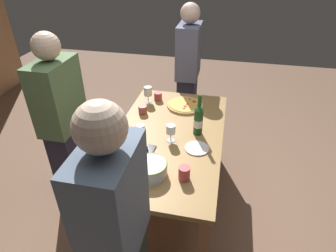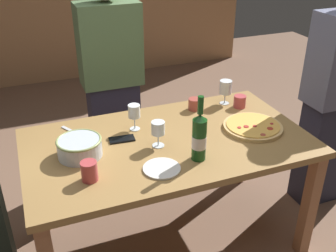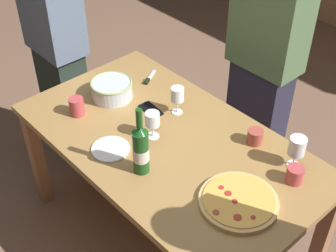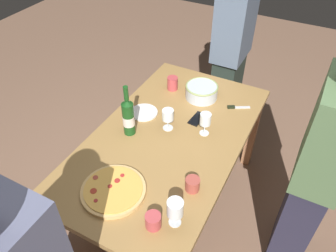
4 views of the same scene
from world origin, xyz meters
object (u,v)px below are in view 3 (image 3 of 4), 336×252
(pizza, at_px, (239,201))
(wine_bottle, at_px, (141,149))
(wine_glass_by_bottle, at_px, (152,120))
(person_guest_left, at_px, (56,46))
(wine_glass_near_pizza, at_px, (297,147))
(cup_amber, at_px, (255,137))
(cup_ceramic, at_px, (77,106))
(side_plate, at_px, (111,149))
(person_host, at_px, (264,63))
(cell_phone, at_px, (151,110))
(wine_glass_far_left, at_px, (177,95))
(cup_spare, at_px, (295,175))
(serving_bowl, at_px, (112,89))
(pizza_knife, at_px, (149,79))
(dining_table, at_px, (168,153))

(pizza, bearing_deg, wine_bottle, -158.00)
(wine_glass_by_bottle, bearing_deg, person_guest_left, 176.05)
(wine_glass_near_pizza, relative_size, cup_amber, 2.06)
(cup_ceramic, distance_m, person_guest_left, 0.64)
(side_plate, distance_m, person_host, 1.14)
(pizza, relative_size, side_plate, 1.84)
(cell_phone, bearing_deg, wine_bottle, 48.82)
(wine_bottle, bearing_deg, wine_glass_far_left, 116.53)
(cup_spare, relative_size, cell_phone, 0.56)
(person_guest_left, bearing_deg, cup_amber, 12.92)
(cup_amber, xyz_separation_m, cup_ceramic, (-0.79, -0.52, 0.01))
(wine_glass_near_pizza, bearing_deg, cup_amber, -177.56)
(serving_bowl, distance_m, side_plate, 0.45)
(cup_ceramic, height_order, cell_phone, cup_ceramic)
(pizza, relative_size, serving_bowl, 1.48)
(wine_glass_far_left, xyz_separation_m, cup_spare, (0.74, 0.04, -0.07))
(cup_ceramic, relative_size, cup_spare, 1.25)
(pizza_knife, bearing_deg, wine_glass_near_pizza, 1.86)
(person_host, relative_size, person_guest_left, 0.97)
(cup_spare, bearing_deg, wine_bottle, -137.99)
(wine_glass_near_pizza, bearing_deg, serving_bowl, -163.75)
(wine_glass_by_bottle, height_order, side_plate, wine_glass_by_bottle)
(serving_bowl, xyz_separation_m, cup_amber, (0.80, 0.29, -0.02))
(person_host, bearing_deg, cup_amber, 28.68)
(cell_phone, xyz_separation_m, person_guest_left, (-0.84, -0.06, 0.07))
(cell_phone, bearing_deg, pizza, 83.43)
(person_guest_left, bearing_deg, dining_table, 0.00)
(wine_bottle, relative_size, cup_ceramic, 3.55)
(dining_table, distance_m, wine_glass_far_left, 0.31)
(pizza, bearing_deg, cell_phone, 168.54)
(cell_phone, xyz_separation_m, pizza_knife, (-0.24, 0.19, 0.00))
(cup_spare, distance_m, person_guest_left, 1.69)
(dining_table, height_order, person_guest_left, person_guest_left)
(wine_glass_near_pizza, relative_size, cup_spare, 2.04)
(dining_table, height_order, person_host, person_host)
(pizza, bearing_deg, cup_spare, 74.73)
(pizza, distance_m, wine_glass_near_pizza, 0.39)
(wine_glass_by_bottle, height_order, cup_amber, wine_glass_by_bottle)
(pizza, xyz_separation_m, cup_amber, (-0.21, 0.37, 0.02))
(dining_table, bearing_deg, person_guest_left, 178.35)
(cup_ceramic, xyz_separation_m, pizza_knife, (0.00, 0.50, -0.04))
(cell_phone, distance_m, pizza_knife, 0.31)
(person_host, bearing_deg, pizza_knife, -39.12)
(serving_bowl, bearing_deg, wine_glass_by_bottle, -7.79)
(serving_bowl, height_order, cup_ceramic, same)
(dining_table, distance_m, wine_glass_by_bottle, 0.21)
(cup_ceramic, bearing_deg, pizza_knife, 89.67)
(dining_table, height_order, pizza_knife, pizza_knife)
(wine_glass_by_bottle, xyz_separation_m, cell_phone, (-0.17, 0.13, -0.10))
(wine_glass_by_bottle, xyz_separation_m, side_plate, (-0.06, -0.22, -0.10))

